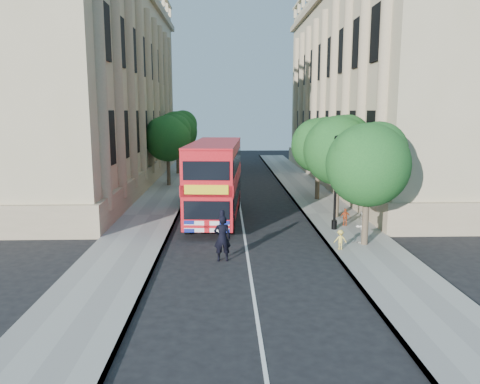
{
  "coord_description": "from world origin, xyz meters",
  "views": [
    {
      "loc": [
        -0.98,
        -18.95,
        6.55
      ],
      "look_at": [
        -0.22,
        5.6,
        2.3
      ],
      "focal_mm": 35.0,
      "sensor_mm": 36.0,
      "label": 1
    }
  ],
  "objects": [
    {
      "name": "building_right",
      "position": [
        13.8,
        24.0,
        9.0
      ],
      "size": [
        12.0,
        38.0,
        18.0
      ],
      "primitive_type": "cube",
      "color": "tan",
      "rests_on": "ground"
    },
    {
      "name": "box_van",
      "position": [
        -2.9,
        13.68,
        1.3
      ],
      "size": [
        2.03,
        4.69,
        2.65
      ],
      "rotation": [
        0.0,
        0.0,
        0.03
      ],
      "color": "black",
      "rests_on": "ground"
    },
    {
      "name": "woman_pedestrian",
      "position": [
        5.75,
        3.29,
        0.92
      ],
      "size": [
        0.97,
        0.9,
        1.6
      ],
      "primitive_type": "imported",
      "rotation": [
        0.0,
        0.0,
        3.61
      ],
      "color": "beige",
      "rests_on": "pavement_right"
    },
    {
      "name": "tree_right_mid",
      "position": [
        5.84,
        9.03,
        4.45
      ],
      "size": [
        4.2,
        4.2,
        6.37
      ],
      "color": "#473828",
      "rests_on": "ground"
    },
    {
      "name": "tree_right_far",
      "position": [
        5.84,
        15.03,
        4.31
      ],
      "size": [
        4.0,
        4.0,
        6.15
      ],
      "color": "#473828",
      "rests_on": "ground"
    },
    {
      "name": "lamp_post",
      "position": [
        5.0,
        6.0,
        2.51
      ],
      "size": [
        0.32,
        0.32,
        5.16
      ],
      "color": "black",
      "rests_on": "pavement_right"
    },
    {
      "name": "pavement_left",
      "position": [
        -5.75,
        10.0,
        0.06
      ],
      "size": [
        3.5,
        80.0,
        0.12
      ],
      "primitive_type": "cube",
      "color": "gray",
      "rests_on": "ground"
    },
    {
      "name": "pavement_right",
      "position": [
        5.75,
        10.0,
        0.06
      ],
      "size": [
        3.5,
        80.0,
        0.12
      ],
      "primitive_type": "cube",
      "color": "gray",
      "rests_on": "ground"
    },
    {
      "name": "police_constable",
      "position": [
        -1.15,
        1.0,
        1.03
      ],
      "size": [
        0.79,
        0.55,
        2.06
      ],
      "primitive_type": "imported",
      "rotation": [
        0.0,
        0.0,
        3.21
      ],
      "color": "black",
      "rests_on": "ground"
    },
    {
      "name": "ground",
      "position": [
        0.0,
        0.0,
        0.0
      ],
      "size": [
        120.0,
        120.0,
        0.0
      ],
      "primitive_type": "plane",
      "color": "black",
      "rests_on": "ground"
    },
    {
      "name": "tree_left_far",
      "position": [
        -5.96,
        22.03,
        4.44
      ],
      "size": [
        4.0,
        4.0,
        6.3
      ],
      "color": "#473828",
      "rests_on": "ground"
    },
    {
      "name": "building_left",
      "position": [
        -13.8,
        24.0,
        9.0
      ],
      "size": [
        12.0,
        38.0,
        18.0
      ],
      "primitive_type": "cube",
      "color": "tan",
      "rests_on": "ground"
    },
    {
      "name": "tree_left_back",
      "position": [
        -5.96,
        30.03,
        4.71
      ],
      "size": [
        4.2,
        4.2,
        6.65
      ],
      "color": "#473828",
      "rests_on": "ground"
    },
    {
      "name": "child_b",
      "position": [
        4.4,
        2.19,
        0.59
      ],
      "size": [
        0.62,
        0.38,
        0.94
      ],
      "primitive_type": "imported",
      "rotation": [
        0.0,
        0.0,
        3.19
      ],
      "color": "gold",
      "rests_on": "pavement_right"
    },
    {
      "name": "tree_right_near",
      "position": [
        5.84,
        3.03,
        4.25
      ],
      "size": [
        4.0,
        4.0,
        6.08
      ],
      "color": "#473828",
      "rests_on": "ground"
    },
    {
      "name": "child_a",
      "position": [
        5.8,
        6.77,
        0.62
      ],
      "size": [
        0.59,
        0.25,
        1.0
      ],
      "primitive_type": "imported",
      "rotation": [
        0.0,
        0.0,
        3.13
      ],
      "color": "#C24B22",
      "rests_on": "pavement_right"
    },
    {
      "name": "double_decker_bus",
      "position": [
        -1.61,
        9.09,
        2.57
      ],
      "size": [
        3.34,
        10.21,
        4.64
      ],
      "rotation": [
        0.0,
        0.0,
        -0.07
      ],
      "color": "red",
      "rests_on": "ground"
    }
  ]
}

